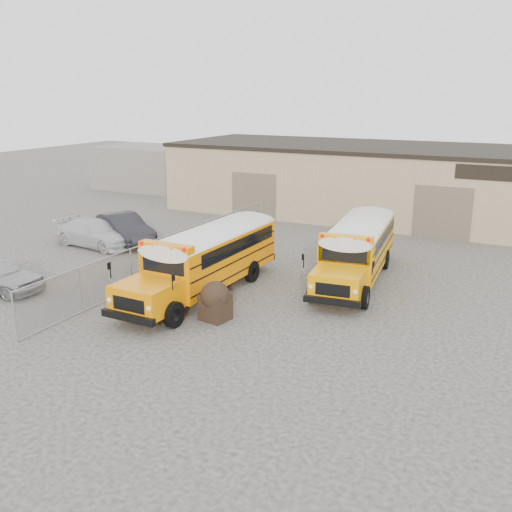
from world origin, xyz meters
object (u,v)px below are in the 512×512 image
at_px(school_bus_right, 376,221).
at_px(car_dark, 124,229).
at_px(car_white, 96,233).
at_px(tarp_bundle, 215,300).
at_px(school_bus_left, 268,227).

bearing_deg(school_bus_right, car_dark, -157.54).
bearing_deg(car_white, school_bus_right, -59.25).
distance_m(tarp_bundle, car_dark, 12.58).
xyz_separation_m(school_bus_left, car_dark, (-8.42, -0.97, -0.76)).
bearing_deg(car_white, school_bus_left, -71.42).
distance_m(school_bus_left, school_bus_right, 6.06).
xyz_separation_m(school_bus_left, tarp_bundle, (1.86, -8.21, -0.82)).
xyz_separation_m(car_white, car_dark, (0.92, 1.23, 0.09)).
height_order(tarp_bundle, car_dark, car_dark).
height_order(school_bus_right, car_white, school_bus_right).
relative_size(school_bus_left, car_dark, 1.90).
height_order(car_white, car_dark, car_dark).
distance_m(school_bus_right, car_dark, 13.76).
height_order(school_bus_right, car_dark, school_bus_right).
distance_m(school_bus_left, car_white, 9.63).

